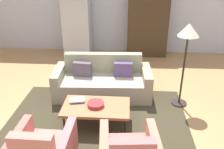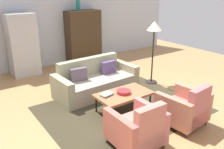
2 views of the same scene
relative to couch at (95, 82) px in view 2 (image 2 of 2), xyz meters
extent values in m
plane|color=#B18251|center=(0.18, -1.19, -0.29)|extent=(11.73, 11.73, 0.00)
cube|color=silver|center=(0.18, 2.89, 1.11)|extent=(9.77, 0.12, 2.80)
cube|color=#383222|center=(0.00, -1.14, -0.28)|extent=(3.40, 2.60, 0.01)
cube|color=#9E9381|center=(0.00, -0.09, -0.08)|extent=(1.78, 0.98, 0.42)
cube|color=gray|center=(-0.01, 0.27, 0.14)|extent=(1.75, 0.26, 0.86)
cube|color=tan|center=(0.96, -0.04, 0.02)|extent=(0.22, 0.91, 0.62)
cube|color=gray|center=(-0.95, -0.13, 0.02)|extent=(0.22, 0.91, 0.62)
cube|color=#54446F|center=(0.45, 0.04, 0.29)|extent=(0.40, 0.13, 0.32)
cube|color=#594D5C|center=(-0.45, -0.01, 0.29)|extent=(0.41, 0.16, 0.32)
cylinder|color=black|center=(-0.53, -0.91, -0.11)|extent=(0.04, 0.04, 0.36)
cylinder|color=black|center=(0.53, -0.91, -0.11)|extent=(0.04, 0.04, 0.36)
cylinder|color=#272725|center=(-0.53, -1.47, -0.11)|extent=(0.04, 0.04, 0.36)
cylinder|color=black|center=(0.53, -1.47, -0.11)|extent=(0.04, 0.04, 0.36)
cube|color=#9B613D|center=(0.00, -1.19, 0.10)|extent=(1.20, 0.70, 0.05)
cylinder|color=#361A1D|center=(-0.93, -1.94, -0.24)|extent=(0.05, 0.05, 0.10)
cylinder|color=#362716|center=(-0.25, -1.95, -0.24)|extent=(0.05, 0.05, 0.10)
cylinder|color=#302D10|center=(-0.26, -2.63, -0.24)|extent=(0.05, 0.05, 0.10)
cube|color=#C67368|center=(-0.60, -2.29, -0.04)|extent=(0.57, 0.81, 0.30)
cube|color=#C57467|center=(-0.60, -2.62, 0.20)|extent=(0.56, 0.15, 0.78)
cube|color=#BA6357|center=(-0.94, -2.28, 0.09)|extent=(0.13, 0.80, 0.56)
cube|color=#C26A69|center=(-0.26, -2.29, 0.09)|extent=(0.13, 0.80, 0.56)
cylinder|color=#371F17|center=(0.23, -1.98, -0.24)|extent=(0.05, 0.05, 0.10)
cylinder|color=#2E1D21|center=(0.91, -1.91, -0.24)|extent=(0.05, 0.05, 0.10)
cylinder|color=#2B2A20|center=(0.30, -2.66, -0.24)|extent=(0.05, 0.05, 0.10)
cylinder|color=#35221F|center=(0.98, -2.59, -0.24)|extent=(0.05, 0.05, 0.10)
cube|color=#C4645B|center=(0.60, -2.29, -0.04)|extent=(0.63, 0.85, 0.30)
cube|color=#B66463|center=(0.64, -2.61, 0.20)|extent=(0.57, 0.19, 0.78)
cube|color=#B37058|center=(0.27, -2.32, 0.09)|extent=(0.20, 0.81, 0.56)
cube|color=#B3735B|center=(0.94, -2.25, 0.09)|extent=(0.20, 0.81, 0.56)
cylinder|color=#AA282E|center=(0.00, -1.19, 0.16)|extent=(0.30, 0.30, 0.07)
cube|color=#2D5D91|center=(-0.36, -1.07, 0.13)|extent=(0.28, 0.16, 0.02)
cube|color=beige|center=(-0.36, -1.07, 0.16)|extent=(0.30, 0.22, 0.03)
cube|color=#3D2C1B|center=(1.11, 2.54, 0.61)|extent=(1.20, 0.50, 1.80)
cube|color=black|center=(0.81, 2.79, 0.61)|extent=(0.56, 0.01, 1.51)
cube|color=black|center=(1.41, 2.79, 0.61)|extent=(0.56, 0.01, 1.51)
cylinder|color=#1A776D|center=(0.96, 2.54, 1.69)|extent=(0.13, 0.13, 0.35)
cube|color=#B7BABF|center=(-1.03, 2.44, 0.64)|extent=(0.80, 0.70, 1.85)
cylinder|color=#99999E|center=(-0.98, 2.81, 0.73)|extent=(0.02, 0.02, 0.70)
cylinder|color=#2F2323|center=(1.66, -0.35, -0.27)|extent=(0.32, 0.32, 0.03)
cylinder|color=black|center=(1.66, -0.35, 0.47)|extent=(0.04, 0.04, 1.45)
cone|color=beige|center=(1.66, -0.35, 1.31)|extent=(0.40, 0.40, 0.24)
camera|label=1|loc=(0.55, -4.88, 2.53)|focal=39.49mm
camera|label=2|loc=(-2.98, -4.96, 2.32)|focal=39.13mm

